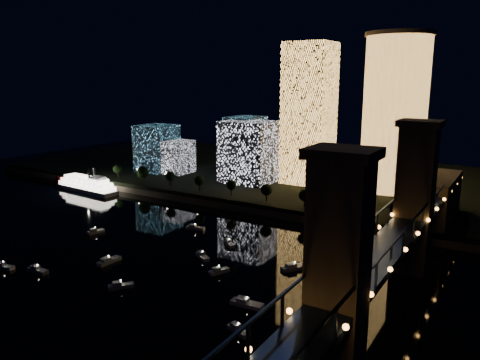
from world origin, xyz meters
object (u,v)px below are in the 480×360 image
at_px(tower_cylindrical, 395,113).
at_px(riverboat, 84,184).
at_px(truss_bridge, 370,273).
at_px(tower_rectangular, 309,114).

bearing_deg(tower_cylindrical, riverboat, -153.99).
height_order(truss_bridge, riverboat, truss_bridge).
distance_m(tower_cylindrical, riverboat, 174.27).
height_order(tower_cylindrical, truss_bridge, tower_cylindrical).
height_order(tower_cylindrical, tower_rectangular, tower_cylindrical).
bearing_deg(tower_rectangular, truss_bridge, -60.48).
height_order(tower_rectangular, truss_bridge, tower_rectangular).
distance_m(truss_bridge, riverboat, 195.29).
relative_size(tower_rectangular, truss_bridge, 0.29).
height_order(tower_rectangular, riverboat, tower_rectangular).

